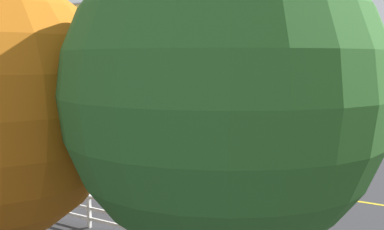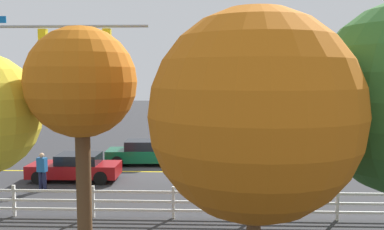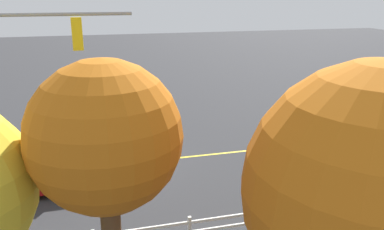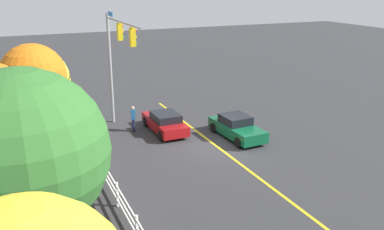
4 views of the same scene
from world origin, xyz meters
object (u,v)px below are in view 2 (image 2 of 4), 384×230
tree_3 (81,84)px  pedestrian (42,170)px  car_0 (76,167)px  tree_4 (255,115)px  car_2 (144,153)px

tree_3 → pedestrian: bearing=-58.4°
car_0 → pedestrian: 2.07m
pedestrian → tree_4: tree_4 is taller
car_2 → tree_3: (0.05, 11.46, 4.18)m
tree_3 → tree_4: 5.31m
pedestrian → tree_3: size_ratio=0.26×
pedestrian → tree_3: bearing=-136.6°
car_2 → tree_3: bearing=-92.8°
car_2 → pedestrian: (3.69, 5.54, 0.27)m
tree_3 → tree_4: tree_4 is taller
car_0 → car_2: bearing=-127.4°
car_2 → pedestrian: 6.66m
car_0 → tree_3: bearing=109.1°
car_0 → car_2: car_2 is taller
tree_3 → tree_4: bearing=153.9°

